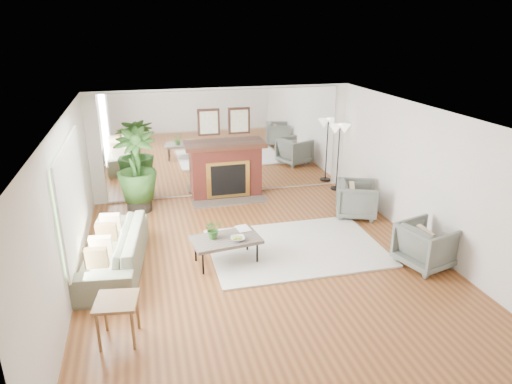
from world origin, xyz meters
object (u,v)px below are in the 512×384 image
object	(u,v)px
armchair_back	(357,199)
armchair_front	(427,245)
potted_ficus	(136,168)
fireplace	(227,170)
side_table	(117,306)
coffee_table	(226,240)
sofa	(113,250)
floor_lamp	(340,134)

from	to	relation	value
armchair_back	armchair_front	distance (m)	2.22
armchair_front	potted_ficus	distance (m)	5.90
armchair_back	potted_ficus	distance (m)	4.68
fireplace	side_table	size ratio (longest dim) A/B	3.46
potted_ficus	fireplace	bearing A→B (deg)	10.74
coffee_table	sofa	size ratio (longest dim) A/B	0.52
armchair_back	coffee_table	bearing A→B (deg)	135.41
armchair_back	potted_ficus	world-z (taller)	potted_ficus
sofa	side_table	xyz separation A→B (m)	(0.13, -1.90, 0.16)
coffee_table	side_table	bearing A→B (deg)	-135.81
coffee_table	side_table	xyz separation A→B (m)	(-1.71, -1.66, 0.08)
floor_lamp	side_table	bearing A→B (deg)	-137.50
side_table	potted_ficus	world-z (taller)	potted_ficus
armchair_back	side_table	xyz separation A→B (m)	(-4.73, -2.95, 0.12)
coffee_table	floor_lamp	size ratio (longest dim) A/B	0.75
floor_lamp	fireplace	bearing A→B (deg)	176.63
fireplace	armchair_front	size ratio (longest dim) A/B	2.49
side_table	potted_ficus	size ratio (longest dim) A/B	0.33
sofa	floor_lamp	distance (m)	5.91
sofa	side_table	size ratio (longest dim) A/B	3.93
side_table	armchair_back	bearing A→B (deg)	31.92
armchair_back	potted_ficus	xyz separation A→B (m)	(-4.42, 1.43, 0.59)
side_table	floor_lamp	size ratio (longest dim) A/B	0.37
fireplace	armchair_front	world-z (taller)	fireplace
side_table	potted_ficus	bearing A→B (deg)	85.91
coffee_table	armchair_back	world-z (taller)	armchair_back
armchair_front	side_table	world-z (taller)	armchair_front
armchair_back	side_table	bearing A→B (deg)	144.24
armchair_front	floor_lamp	size ratio (longest dim) A/B	0.51
armchair_front	side_table	distance (m)	4.98
coffee_table	potted_ficus	bearing A→B (deg)	117.11
sofa	potted_ficus	xyz separation A→B (m)	(0.44, 2.48, 0.63)
armchair_back	side_table	size ratio (longest dim) A/B	1.39
floor_lamp	armchair_back	bearing A→B (deg)	-99.79
armchair_back	fireplace	bearing A→B (deg)	75.49
floor_lamp	potted_ficus	bearing A→B (deg)	-177.31
sofa	armchair_front	size ratio (longest dim) A/B	2.83
armchair_front	floor_lamp	distance (m)	3.99
sofa	armchair_front	distance (m)	5.18
floor_lamp	coffee_table	bearing A→B (deg)	-138.41
sofa	armchair_front	xyz separation A→B (m)	(5.05, -1.17, 0.03)
sofa	potted_ficus	size ratio (longest dim) A/B	1.28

